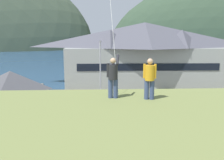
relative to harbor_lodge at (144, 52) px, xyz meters
The scene contains 19 objects.
ground_plane 23.52m from the harbor_lodge, 105.48° to the right, with size 600.00×600.00×0.00m, color #66604C.
parking_lot_pad 18.89m from the harbor_lodge, 109.70° to the right, with size 40.00×20.00×0.10m, color gray.
bay_water 38.79m from the harbor_lodge, 99.15° to the left, with size 360.00×84.00×0.03m, color navy.
far_hill_east_peak 113.13m from the harbor_lodge, 120.63° to the left, with size 84.73×45.61×61.91m, color #2D3D33.
far_hill_center_saddle 102.89m from the harbor_lodge, 62.43° to the left, with size 86.97×54.87×75.17m, color #2D3D33.
harbor_lodge is the anchor object (origin of this frame).
storage_shed_near_lot 23.43m from the harbor_lodge, 133.68° to the right, with size 5.94×6.06×4.91m.
wharf_dock 15.50m from the harbor_lodge, 121.49° to the left, with size 3.20×14.00×0.70m.
moored_boat_wharfside 19.40m from the harbor_lodge, 127.02° to the left, with size 2.76×8.27×2.16m.
moored_boat_outer_mooring 15.45m from the harbor_lodge, 106.83° to the left, with size 2.19×6.63×2.16m.
moored_boat_inner_slip 20.43m from the harbor_lodge, 123.97° to the left, with size 2.38×7.03×2.16m.
parked_car_mid_row_far 16.34m from the harbor_lodge, 103.90° to the right, with size 4.32×2.29×1.82m.
parked_car_back_row_left 18.83m from the harbor_lodge, 123.95° to the right, with size 4.22×2.09×1.82m.
parked_car_lone_by_shed 15.98m from the harbor_lodge, 77.15° to the right, with size 4.23×2.11×1.82m.
parked_car_mid_row_near 24.63m from the harbor_lodge, 110.69° to the right, with size 4.24×2.14×1.82m.
parked_car_corner_spot 21.26m from the harbor_lodge, 100.68° to the right, with size 4.36×2.38×1.82m.
parking_light_pole 13.70m from the harbor_lodge, 122.55° to the right, with size 0.24×0.78×7.48m.
person_kite_flyer 31.02m from the harbor_lodge, 102.64° to the right, with size 0.57×0.64×1.86m.
person_companion 31.00m from the harbor_lodge, 99.78° to the right, with size 0.54×0.40×1.74m.
Camera 1 is at (-1.19, -18.40, 8.59)m, focal length 39.13 mm.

